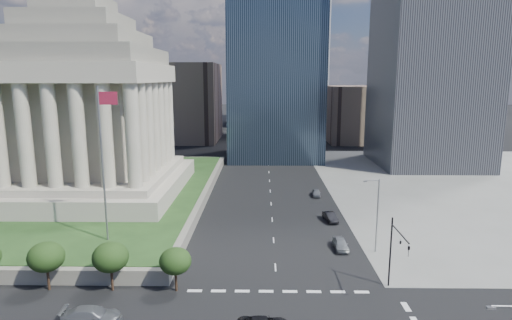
{
  "coord_description": "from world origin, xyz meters",
  "views": [
    {
      "loc": [
        -1.65,
        -29.01,
        22.86
      ],
      "look_at": [
        -2.34,
        16.77,
        14.05
      ],
      "focal_mm": 30.0,
      "sensor_mm": 36.0,
      "label": 1
    }
  ],
  "objects_px": {
    "street_lamp_north": "(376,211)",
    "parked_sedan_mid": "(330,217)",
    "traffic_signal_ne": "(396,248)",
    "parked_sedan_far": "(316,193)",
    "flagpole": "(103,156)",
    "war_memorial": "(82,86)",
    "parked_sedan_near": "(341,244)",
    "suv_grey": "(92,316)"
  },
  "relations": [
    {
      "from": "street_lamp_north",
      "to": "parked_sedan_mid",
      "type": "relative_size",
      "value": 2.32
    },
    {
      "from": "traffic_signal_ne",
      "to": "parked_sedan_far",
      "type": "distance_m",
      "value": 39.11
    },
    {
      "from": "flagpole",
      "to": "war_memorial",
      "type": "bearing_deg",
      "value": 116.89
    },
    {
      "from": "war_memorial",
      "to": "street_lamp_north",
      "type": "height_order",
      "value": "war_memorial"
    },
    {
      "from": "war_memorial",
      "to": "parked_sedan_near",
      "type": "distance_m",
      "value": 52.59
    },
    {
      "from": "suv_grey",
      "to": "parked_sedan_mid",
      "type": "xyz_separation_m",
      "value": [
        27.12,
        29.85,
        -0.1
      ]
    },
    {
      "from": "flagpole",
      "to": "traffic_signal_ne",
      "type": "distance_m",
      "value": 36.69
    },
    {
      "from": "flagpole",
      "to": "street_lamp_north",
      "type": "distance_m",
      "value": 35.95
    },
    {
      "from": "flagpole",
      "to": "traffic_signal_ne",
      "type": "xyz_separation_m",
      "value": [
        34.33,
        -10.3,
        -7.86
      ]
    },
    {
      "from": "war_memorial",
      "to": "suv_grey",
      "type": "xyz_separation_m",
      "value": [
        16.28,
        -40.47,
        -20.58
      ]
    },
    {
      "from": "flagpole",
      "to": "parked_sedan_mid",
      "type": "height_order",
      "value": "flagpole"
    },
    {
      "from": "war_memorial",
      "to": "suv_grey",
      "type": "distance_m",
      "value": 48.23
    },
    {
      "from": "street_lamp_north",
      "to": "parked_sedan_near",
      "type": "distance_m",
      "value": 6.59
    },
    {
      "from": "war_memorial",
      "to": "suv_grey",
      "type": "height_order",
      "value": "war_memorial"
    },
    {
      "from": "war_memorial",
      "to": "traffic_signal_ne",
      "type": "xyz_separation_m",
      "value": [
        46.5,
        -34.3,
        -16.15
      ]
    },
    {
      "from": "traffic_signal_ne",
      "to": "parked_sedan_near",
      "type": "distance_m",
      "value": 13.41
    },
    {
      "from": "flagpole",
      "to": "suv_grey",
      "type": "height_order",
      "value": "flagpole"
    },
    {
      "from": "parked_sedan_mid",
      "to": "parked_sedan_near",
      "type": "bearing_deg",
      "value": -101.9
    },
    {
      "from": "suv_grey",
      "to": "parked_sedan_mid",
      "type": "height_order",
      "value": "suv_grey"
    },
    {
      "from": "traffic_signal_ne",
      "to": "street_lamp_north",
      "type": "bearing_deg",
      "value": 85.81
    },
    {
      "from": "flagpole",
      "to": "traffic_signal_ne",
      "type": "bearing_deg",
      "value": -16.71
    },
    {
      "from": "suv_grey",
      "to": "street_lamp_north",
      "type": "bearing_deg",
      "value": -63.81
    },
    {
      "from": "suv_grey",
      "to": "parked_sedan_far",
      "type": "height_order",
      "value": "suv_grey"
    },
    {
      "from": "war_memorial",
      "to": "suv_grey",
      "type": "relative_size",
      "value": 6.94
    },
    {
      "from": "flagpole",
      "to": "parked_sedan_far",
      "type": "height_order",
      "value": "flagpole"
    },
    {
      "from": "flagpole",
      "to": "street_lamp_north",
      "type": "height_order",
      "value": "flagpole"
    },
    {
      "from": "flagpole",
      "to": "parked_sedan_far",
      "type": "relative_size",
      "value": 5.14
    },
    {
      "from": "street_lamp_north",
      "to": "suv_grey",
      "type": "height_order",
      "value": "street_lamp_north"
    },
    {
      "from": "war_memorial",
      "to": "traffic_signal_ne",
      "type": "height_order",
      "value": "war_memorial"
    },
    {
      "from": "street_lamp_north",
      "to": "parked_sedan_far",
      "type": "bearing_deg",
      "value": 98.98
    },
    {
      "from": "suv_grey",
      "to": "parked_sedan_near",
      "type": "height_order",
      "value": "suv_grey"
    },
    {
      "from": "street_lamp_north",
      "to": "war_memorial",
      "type": "bearing_deg",
      "value": 154.08
    },
    {
      "from": "traffic_signal_ne",
      "to": "suv_grey",
      "type": "xyz_separation_m",
      "value": [
        -30.22,
        -6.16,
        -4.43
      ]
    },
    {
      "from": "suv_grey",
      "to": "war_memorial",
      "type": "bearing_deg",
      "value": 18.75
    },
    {
      "from": "flagpole",
      "to": "parked_sedan_mid",
      "type": "xyz_separation_m",
      "value": [
        31.23,
        13.39,
        -12.4
      ]
    },
    {
      "from": "parked_sedan_near",
      "to": "war_memorial",
      "type": "bearing_deg",
      "value": 152.26
    },
    {
      "from": "war_memorial",
      "to": "street_lamp_north",
      "type": "xyz_separation_m",
      "value": [
        47.33,
        -23.0,
        -15.74
      ]
    },
    {
      "from": "flagpole",
      "to": "street_lamp_north",
      "type": "bearing_deg",
      "value": 1.63
    },
    {
      "from": "street_lamp_north",
      "to": "parked_sedan_far",
      "type": "relative_size",
      "value": 2.57
    },
    {
      "from": "street_lamp_north",
      "to": "parked_sedan_far",
      "type": "height_order",
      "value": "street_lamp_north"
    },
    {
      "from": "suv_grey",
      "to": "parked_sedan_near",
      "type": "bearing_deg",
      "value": -58.75
    },
    {
      "from": "traffic_signal_ne",
      "to": "parked_sedan_mid",
      "type": "xyz_separation_m",
      "value": [
        -3.1,
        23.69,
        -4.54
      ]
    }
  ]
}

